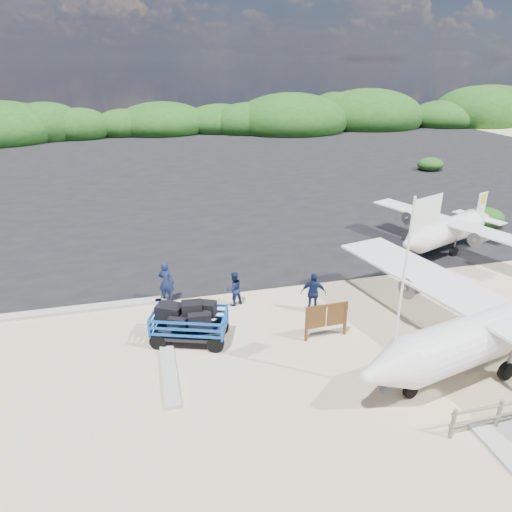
{
  "coord_description": "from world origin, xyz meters",
  "views": [
    {
      "loc": [
        -4.69,
        -13.18,
        9.84
      ],
      "look_at": [
        -0.23,
        4.79,
        1.83
      ],
      "focal_mm": 32.0,
      "sensor_mm": 36.0,
      "label": 1
    }
  ],
  "objects": [
    {
      "name": "ground",
      "position": [
        0.0,
        0.0,
        0.0
      ],
      "size": [
        160.0,
        160.0,
        0.0
      ],
      "primitive_type": "plane",
      "color": "beige"
    },
    {
      "name": "baggage_cart",
      "position": [
        -3.58,
        1.6,
        0.0
      ],
      "size": [
        3.37,
        2.58,
        1.49
      ],
      "primitive_type": null,
      "rotation": [
        0.0,
        0.0,
        -0.33
      ],
      "color": "blue",
      "rests_on": "ground"
    },
    {
      "name": "crew_c",
      "position": [
        1.68,
        2.54,
        0.9
      ],
      "size": [
        1.14,
        0.77,
        1.8
      ],
      "primitive_type": "imported",
      "rotation": [
        0.0,
        0.0,
        2.8
      ],
      "color": "#121C44",
      "rests_on": "ground"
    },
    {
      "name": "crew_a",
      "position": [
        -4.21,
        4.91,
        0.96
      ],
      "size": [
        0.83,
        0.71,
        1.92
      ],
      "primitive_type": "imported",
      "rotation": [
        0.0,
        0.0,
        2.71
      ],
      "color": "#121C44",
      "rests_on": "ground"
    },
    {
      "name": "vegetation_band",
      "position": [
        0.0,
        55.0,
        0.0
      ],
      "size": [
        124.0,
        8.0,
        4.4
      ],
      "primitive_type": null,
      "color": "#B2B2B2",
      "rests_on": "ground"
    },
    {
      "name": "crew_b",
      "position": [
        -1.42,
        3.96,
        0.77
      ],
      "size": [
        0.9,
        0.8,
        1.55
      ],
      "primitive_type": "imported",
      "rotation": [
        0.0,
        0.0,
        3.48
      ],
      "color": "#121C44",
      "rests_on": "ground"
    },
    {
      "name": "asphalt_apron",
      "position": [
        0.0,
        30.0,
        0.0
      ],
      "size": [
        90.0,
        50.0,
        0.04
      ],
      "primitive_type": null,
      "color": "#B2B2B2",
      "rests_on": "ground"
    },
    {
      "name": "flagpole",
      "position": [
        2.29,
        -2.75,
        0.0
      ],
      "size": [
        1.4,
        0.98,
        6.48
      ],
      "primitive_type": null,
      "rotation": [
        0.0,
        0.0,
        0.38
      ],
      "color": "white",
      "rests_on": "ground"
    },
    {
      "name": "aircraft_large",
      "position": [
        14.37,
        27.29,
        0.0
      ],
      "size": [
        17.07,
        17.07,
        4.3
      ],
      "primitive_type": null,
      "rotation": [
        0.0,
        0.0,
        3.36
      ],
      "color": "#B2B2B2",
      "rests_on": "ground"
    },
    {
      "name": "lagoon",
      "position": [
        -9.0,
        1.5,
        0.0
      ],
      "size": [
        9.0,
        7.0,
        0.4
      ],
      "primitive_type": null,
      "color": "#B2B2B2",
      "rests_on": "ground"
    },
    {
      "name": "signboard",
      "position": [
        1.47,
        0.58,
        0.0
      ],
      "size": [
        1.81,
        0.25,
        1.49
      ],
      "primitive_type": null,
      "rotation": [
        0.0,
        0.0,
        0.04
      ],
      "color": "#573719",
      "rests_on": "ground"
    },
    {
      "name": "aircraft_small",
      "position": [
        -13.26,
        33.21,
        0.0
      ],
      "size": [
        10.0,
        10.0,
        2.79
      ],
      "primitive_type": null,
      "rotation": [
        0.0,
        0.0,
        3.51
      ],
      "color": "#B2B2B2",
      "rests_on": "ground"
    }
  ]
}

